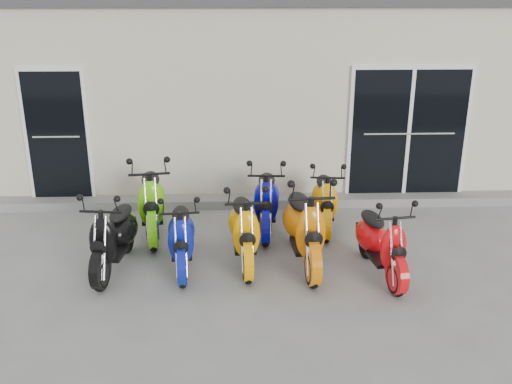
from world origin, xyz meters
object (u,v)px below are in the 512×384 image
scooter_front_red (382,234)px  scooter_front_orange_a (244,220)px  scooter_front_blue (181,228)px  scooter_back_green (151,192)px  scooter_front_black (113,228)px  scooter_back_blue (266,192)px  scooter_back_yellow (325,193)px  scooter_front_orange_b (304,217)px

scooter_front_red → scooter_front_orange_a: bearing=158.7°
scooter_front_blue → scooter_front_red: (2.55, -0.29, 0.01)m
scooter_front_blue → scooter_front_red: 2.56m
scooter_back_green → scooter_front_blue: bearing=-72.8°
scooter_front_black → scooter_front_blue: (0.87, 0.02, -0.03)m
scooter_front_blue → scooter_back_blue: bearing=40.6°
scooter_front_orange_a → scooter_back_blue: 1.13m
scooter_front_red → scooter_back_green: bearing=147.4°
scooter_back_blue → scooter_back_yellow: bearing=7.4°
scooter_front_red → scooter_back_green: 3.39m
scooter_front_blue → scooter_back_yellow: size_ratio=0.98×
scooter_front_blue → scooter_front_orange_b: 1.61m
scooter_front_orange_b → scooter_front_red: size_ratio=1.17×
scooter_back_blue → scooter_back_yellow: (0.89, 0.06, -0.04)m
scooter_front_orange_b → scooter_back_yellow: 1.29m
scooter_front_black → scooter_back_blue: (2.04, 1.22, 0.02)m
scooter_front_black → scooter_front_orange_a: 1.69m
scooter_front_black → scooter_back_blue: 2.37m
scooter_front_orange_b → scooter_front_red: 1.00m
scooter_front_orange_b → scooter_back_yellow: bearing=65.4°
scooter_front_blue → scooter_back_blue: 1.67m
scooter_back_yellow → scooter_front_orange_b: bearing=-105.5°
scooter_back_yellow → scooter_front_orange_a: bearing=-132.6°
scooter_front_blue → scooter_front_black: bearing=176.5°
scooter_front_red → scooter_back_blue: (-1.38, 1.48, 0.04)m
scooter_back_green → scooter_back_blue: scooter_back_green is taller
scooter_front_black → scooter_front_orange_a: bearing=12.0°
scooter_front_blue → scooter_front_orange_b: bearing=-3.4°
scooter_front_orange_a → scooter_front_red: 1.78m
scooter_front_black → scooter_back_green: bearing=81.0°
scooter_front_orange_b → scooter_back_green: size_ratio=1.02×
scooter_front_orange_b → scooter_front_red: scooter_front_orange_b is taller
scooter_back_yellow → scooter_back_green: bearing=-172.1°
scooter_front_orange_b → scooter_back_green: scooter_front_orange_b is taller
scooter_front_orange_b → scooter_front_orange_a: bearing=170.2°
scooter_front_black → scooter_back_yellow: (2.93, 1.27, -0.02)m
scooter_back_green → scooter_back_yellow: (2.60, 0.12, -0.09)m
scooter_front_orange_b → scooter_back_green: (-2.14, 1.09, -0.01)m
scooter_front_black → scooter_back_yellow: 3.19m
scooter_back_green → scooter_back_yellow: 2.60m
scooter_back_green → scooter_back_yellow: bearing=-5.6°
scooter_front_black → scooter_front_orange_b: (2.47, 0.07, 0.08)m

